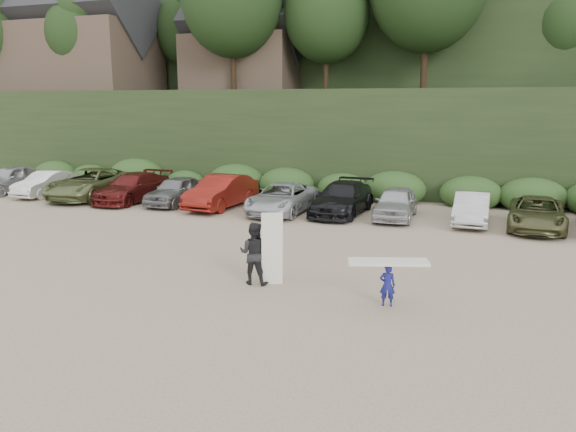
% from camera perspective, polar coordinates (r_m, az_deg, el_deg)
% --- Properties ---
extents(ground, '(120.00, 120.00, 0.00)m').
position_cam_1_polar(ground, '(17.20, 0.73, -6.43)').
color(ground, tan).
rests_on(ground, ground).
extents(hillside_backdrop, '(90.00, 41.50, 28.00)m').
position_cam_1_polar(hillside_backdrop, '(52.07, 13.82, 17.76)').
color(hillside_backdrop, black).
rests_on(hillside_backdrop, ground).
extents(parked_cars, '(36.37, 6.17, 1.65)m').
position_cam_1_polar(parked_cars, '(27.81, -2.04, 2.13)').
color(parked_cars, '#9E9EA2').
rests_on(parked_cars, ground).
extents(child_surfer, '(2.16, 1.18, 1.25)m').
position_cam_1_polar(child_surfer, '(15.01, 10.10, -5.92)').
color(child_surfer, navy).
rests_on(child_surfer, ground).
extents(adult_surfer, '(1.38, 0.76, 2.20)m').
position_cam_1_polar(adult_surfer, '(16.55, -3.31, -3.76)').
color(adult_surfer, black).
rests_on(adult_surfer, ground).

